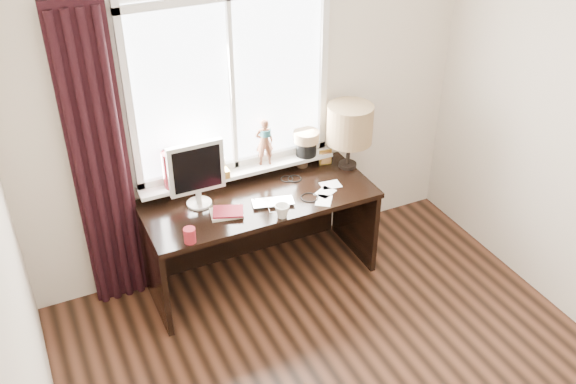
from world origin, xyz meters
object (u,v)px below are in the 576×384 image
laptop (273,203)px  desk (255,218)px  red_cup (190,235)px  table_lamp (350,125)px  monitor (196,171)px  mug (282,211)px

laptop → desk: laptop is taller
red_cup → table_lamp: table_lamp is taller
desk → monitor: bearing=179.8°
mug → desk: bearing=96.2°
table_lamp → red_cup: bearing=-163.9°
laptop → desk: (-0.06, 0.22, -0.26)m
mug → desk: size_ratio=0.06×
mug → monitor: monitor is taller
monitor → table_lamp: (1.22, 0.01, 0.09)m
desk → monitor: (-0.42, 0.00, 0.52)m
mug → red_cup: bearing=180.0°
laptop → mug: 0.18m
laptop → mug: size_ratio=2.88×
table_lamp → laptop: bearing=-162.5°
desk → mug: bearing=-83.8°
laptop → red_cup: bearing=-151.2°
mug → monitor: 0.65m
red_cup → monitor: size_ratio=0.21×
red_cup → monitor: (0.20, 0.40, 0.23)m
red_cup → desk: red_cup is taller
table_lamp → monitor: bearing=-179.5°
desk → table_lamp: 1.00m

